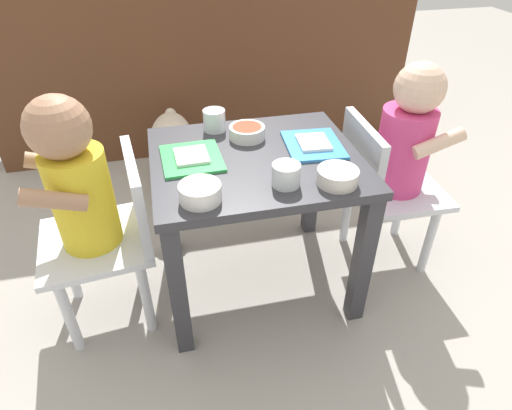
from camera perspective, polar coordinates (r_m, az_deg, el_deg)
The scene contains 13 objects.
ground_plane at distance 1.45m, azimuth 0.00°, elevation -9.51°, with size 7.00×7.00×0.00m, color #9E998E.
kitchen_cabinet_back at distance 2.19m, azimuth -6.89°, elevation 19.65°, with size 1.90×0.39×0.87m, color #56331E.
dining_table at distance 1.22m, azimuth 0.00°, elevation 2.72°, with size 0.56×0.48×0.45m.
seated_child_left at distance 1.15m, azimuth -21.36°, elevation 1.42°, with size 0.31×0.31×0.68m.
seated_child_right at distance 1.36m, azimuth 18.29°, elevation 7.04°, with size 0.29×0.29×0.67m.
dog at distance 1.80m, azimuth -10.95°, elevation 7.98°, with size 0.19×0.48×0.32m.
food_tray_left at distance 1.17m, azimuth -8.40°, elevation 6.13°, with size 0.16×0.18×0.02m.
food_tray_right at distance 1.24m, azimuth 7.48°, elevation 7.89°, with size 0.17×0.19×0.02m.
water_cup_left at distance 1.05m, azimuth 3.94°, elevation 3.81°, with size 0.07×0.07×0.06m.
water_cup_right at distance 1.31m, azimuth -5.45°, elevation 10.78°, with size 0.07×0.07×0.06m.
veggie_bowl_near at distance 1.00m, azimuth -7.30°, elevation 1.70°, with size 0.10×0.10×0.04m.
cereal_bowl_right_side at distance 1.26m, azimuth -1.24°, elevation 9.52°, with size 0.10×0.10×0.04m.
cereal_bowl_left_side at distance 1.07m, azimuth 10.60°, elevation 3.74°, with size 0.10×0.10×0.04m.
Camera 1 is at (-0.23, -1.00, 1.03)m, focal length 30.65 mm.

